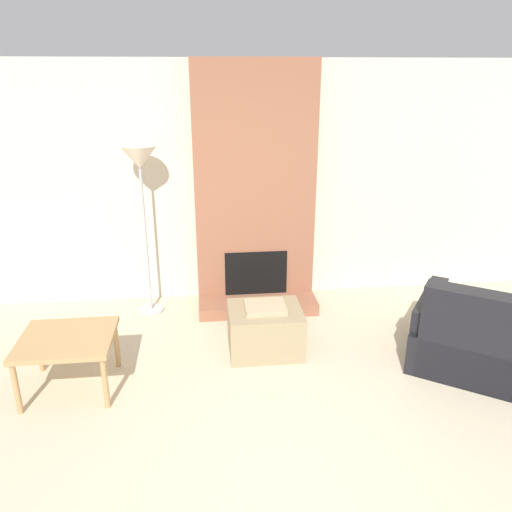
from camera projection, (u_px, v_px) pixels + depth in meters
ground_plane at (305, 498)px, 3.08m from camera, size 24.00×24.00×0.00m
wall_back at (253, 184)px, 5.50m from camera, size 7.59×0.06×2.60m
fireplace at (255, 195)px, 5.33m from camera, size 1.28×0.68×2.60m
ottoman at (265, 329)px, 4.64m from camera, size 0.67×0.56×0.47m
armchair at (472, 339)px, 4.38m from camera, size 1.36×1.37×0.85m
side_table at (67, 343)px, 4.00m from camera, size 0.74×0.66×0.48m
floor_lamp_left at (140, 168)px, 4.94m from camera, size 0.37×0.37×1.79m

